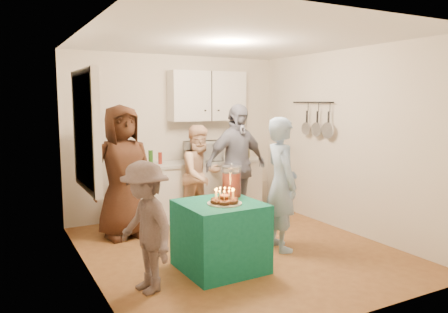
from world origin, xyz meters
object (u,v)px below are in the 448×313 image
party_table (220,236)px  woman_back_left (122,172)px  man_birthday (281,184)px  woman_back_center (201,175)px  counter (195,191)px  punch_jar (232,182)px  child_near_left (145,227)px  woman_back_right (236,166)px  microwave (203,151)px

party_table → woman_back_left: (-0.63, 1.66, 0.53)m
man_birthday → woman_back_center: man_birthday is taller
woman_back_left → woman_back_center: woman_back_left is taller
counter → party_table: bearing=-107.6°
punch_jar → woman_back_center: bearing=78.2°
counter → child_near_left: (-1.60, -2.33, 0.22)m
woman_back_right → child_near_left: bearing=-148.8°
party_table → child_near_left: (-0.91, -0.17, 0.27)m
microwave → man_birthday: 1.95m
woman_back_center → woman_back_left: bearing=170.7°
counter → microwave: size_ratio=3.85×
punch_jar → woman_back_right: woman_back_right is taller
party_table → child_near_left: bearing=-169.7°
man_birthday → woman_back_center: size_ratio=1.11×
woman_back_center → child_near_left: woman_back_center is taller
party_table → woman_back_center: woman_back_center is taller
punch_jar → man_birthday: 0.74m
microwave → punch_jar: 2.04m
woman_back_right → party_table: bearing=-133.8°
punch_jar → counter: bearing=77.7°
woman_back_center → child_near_left: 2.43m
microwave → child_near_left: 2.94m
microwave → punch_jar: microwave is taller
counter → woman_back_right: (0.32, -0.77, 0.49)m
woman_back_right → woman_back_left: bearing=163.1°
punch_jar → child_near_left: (-1.17, -0.38, -0.28)m
punch_jar → woman_back_right: bearing=57.8°
man_birthday → woman_back_left: 2.16m
woman_back_left → woman_back_right: size_ratio=1.00×
counter → party_table: counter is taller
counter → microwave: microwave is taller
man_birthday → woman_back_center: bearing=27.7°
punch_jar → man_birthday: bearing=1.9°
man_birthday → woman_back_left: (-1.63, 1.42, 0.08)m
punch_jar → child_near_left: 1.26m
party_table → child_near_left: size_ratio=0.65×
microwave → party_table: microwave is taller
counter → punch_jar: (-0.43, -1.96, 0.50)m
microwave → woman_back_center: woman_back_center is taller
counter → woman_back_right: bearing=-67.4°
woman_back_left → child_near_left: bearing=-104.2°
man_birthday → child_near_left: man_birthday is taller
counter → man_birthday: size_ratio=1.31×
man_birthday → party_table: bearing=115.9°
party_table → woman_back_right: bearing=54.1°
woman_back_center → child_near_left: bearing=-141.7°
counter → child_near_left: 2.84m
party_table → woman_back_center: 1.88m
counter → punch_jar: bearing=-102.3°
counter → woman_back_center: size_ratio=1.45×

